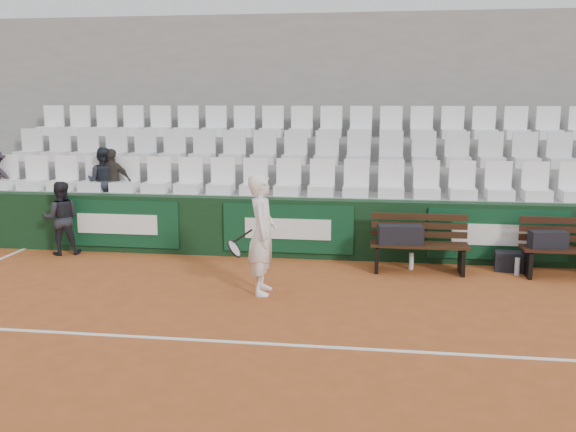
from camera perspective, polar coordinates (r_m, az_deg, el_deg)
The scene contains 21 objects.
ground at distance 7.23m, azimuth -2.85°, elevation -11.26°, with size 80.00×80.00×0.00m, color #A04E24.
court_baseline at distance 7.23m, azimuth -2.85°, elevation -11.23°, with size 18.00×0.06×0.01m, color white.
back_barrier at distance 10.88m, azimuth 1.51°, elevation -1.10°, with size 18.00×0.34×1.00m.
grandstand_tier_front at distance 11.50m, azimuth 1.54°, elevation -0.47°, with size 18.00×0.95×1.00m, color gray.
grandstand_tier_mid at distance 12.39m, azimuth 2.06°, elevation 1.37°, with size 18.00×0.95×1.45m, color gray.
grandstand_tier_back at distance 13.30m, azimuth 2.51°, elevation 2.96°, with size 18.00×0.95×1.90m, color gray.
grandstand_rear_wall at distance 13.81m, azimuth 2.81°, elevation 8.44°, with size 18.00×0.30×4.40m, color gray.
seat_row_front at distance 11.20m, azimuth 1.46°, elevation 3.46°, with size 11.90×0.44×0.63m, color white.
seat_row_mid at distance 12.10m, azimuth 2.00°, elevation 6.11°, with size 11.90×0.44×0.63m, color silver.
seat_row_back at distance 13.02m, azimuth 2.48°, elevation 8.39°, with size 11.90×0.44×0.63m, color white.
bench_left at distance 10.22m, azimuth 11.55°, elevation -3.65°, with size 1.50×0.56×0.45m, color black.
bench_right at distance 10.61m, azimuth 23.94°, elevation -3.83°, with size 1.50×0.56×0.45m, color black.
sports_bag_left at distance 10.08m, azimuth 9.94°, elevation -1.63°, with size 0.68×0.29×0.29m, color black.
sports_bag_right at distance 10.45m, azimuth 22.10°, elevation -1.92°, with size 0.54×0.25×0.25m, color black.
sports_bag_ground at distance 10.67m, azimuth 19.24°, elevation -3.83°, with size 0.50×0.30×0.30m, color black.
water_bottle_near at distance 10.36m, azimuth 10.90°, elevation -3.94°, with size 0.08×0.08×0.27m, color silver.
water_bottle_far at distance 10.43m, azimuth 19.70°, elevation -4.27°, with size 0.08×0.08×0.27m, color #ACBDC3.
tennis_player at distance 8.80m, azimuth -2.30°, elevation -1.63°, with size 0.72×0.64×1.67m.
ball_kid at distance 11.72m, azimuth -19.53°, elevation -0.18°, with size 0.62×0.48×1.28m, color black.
spectator_b at distance 12.15m, azimuth -15.39°, elevation 5.03°, with size 0.72×0.30×1.22m, color #2F2A26.
spectator_c at distance 12.23m, azimuth -16.19°, elevation 5.08°, with size 0.60×0.47×1.24m, color #1C222B.
Camera 1 is at (1.31, -6.59, 2.66)m, focal length 40.00 mm.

